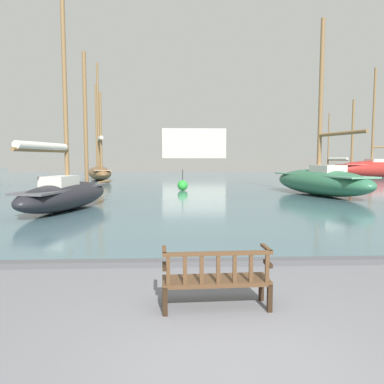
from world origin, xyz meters
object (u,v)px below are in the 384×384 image
at_px(sailboat_far_port, 100,170).
at_px(sailboat_far_starboard, 373,168).
at_px(sailboat_outer_starboard, 321,180).
at_px(channel_buoy, 183,185).
at_px(park_bench, 216,278).
at_px(sailboat_mid_starboard, 328,175).
at_px(sailboat_distant_harbor, 66,191).

distance_m(sailboat_far_port, sailboat_far_starboard, 30.16).
xyz_separation_m(sailboat_outer_starboard, sailboat_far_port, (-16.25, 16.56, 0.08)).
relative_size(sailboat_far_starboard, channel_buoy, 8.66).
relative_size(park_bench, sailboat_mid_starboard, 0.25).
bearing_deg(sailboat_outer_starboard, sailboat_distant_harbor, -156.63).
distance_m(sailboat_outer_starboard, channel_buoy, 8.90).
height_order(sailboat_outer_starboard, sailboat_far_starboard, sailboat_far_starboard).
xyz_separation_m(sailboat_far_port, channel_buoy, (8.17, -12.89, -0.62)).
height_order(sailboat_mid_starboard, channel_buoy, sailboat_mid_starboard).
relative_size(sailboat_far_port, channel_buoy, 8.30).
relative_size(sailboat_far_port, sailboat_distant_harbor, 1.28).
xyz_separation_m(park_bench, channel_buoy, (-0.13, 19.90, -0.04)).
distance_m(sailboat_distant_harbor, channel_buoy, 10.69).
height_order(park_bench, sailboat_outer_starboard, sailboat_outer_starboard).
xyz_separation_m(sailboat_far_port, sailboat_far_starboard, (30.00, 3.11, 0.15)).
height_order(park_bench, channel_buoy, channel_buoy).
xyz_separation_m(sailboat_outer_starboard, sailboat_mid_starboard, (5.86, 13.02, -0.28)).
bearing_deg(sailboat_mid_starboard, sailboat_distant_harbor, -135.50).
distance_m(park_bench, sailboat_distant_harbor, 11.76).
relative_size(sailboat_outer_starboard, sailboat_far_starboard, 0.84).
bearing_deg(sailboat_mid_starboard, sailboat_outer_starboard, -114.22).
relative_size(sailboat_mid_starboard, sailboat_far_starboard, 0.53).
xyz_separation_m(sailboat_far_port, sailboat_mid_starboard, (22.11, -3.54, -0.36)).
relative_size(sailboat_outer_starboard, sailboat_distant_harbor, 1.12).
bearing_deg(sailboat_far_starboard, sailboat_far_port, -174.09).
distance_m(sailboat_far_port, sailboat_distant_harbor, 22.47).
bearing_deg(channel_buoy, sailboat_mid_starboard, 33.86).
height_order(park_bench, sailboat_far_port, sailboat_far_port).
height_order(sailboat_mid_starboard, sailboat_far_starboard, sailboat_far_starboard).
relative_size(sailboat_outer_starboard, channel_buoy, 7.27).
distance_m(sailboat_outer_starboard, sailboat_far_starboard, 24.00).
distance_m(sailboat_mid_starboard, sailboat_far_starboard, 10.33).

